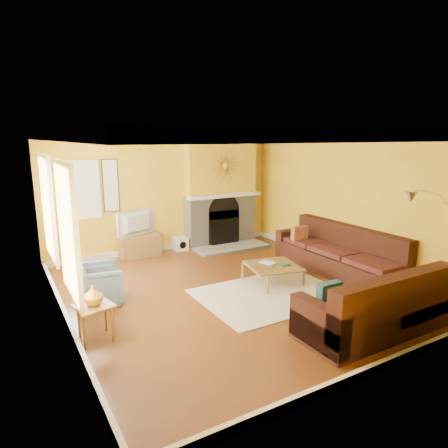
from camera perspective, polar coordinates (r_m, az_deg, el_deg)
floor at (r=7.10m, az=1.12°, el=-9.46°), size 5.50×6.00×0.02m
ceiling at (r=6.59m, az=1.22°, el=13.06°), size 5.50×6.00×0.02m
wall_back at (r=9.38m, az=-8.42°, el=4.41°), size 5.50×0.02×2.70m
wall_front at (r=4.50m, az=21.54°, el=-5.11°), size 5.50×0.02×2.70m
wall_left at (r=5.82m, az=-22.79°, el=-1.35°), size 0.02×6.00×2.70m
wall_right at (r=8.46m, az=17.40°, el=3.10°), size 0.02×6.00×2.70m
baseboard at (r=7.07m, az=1.12°, el=-8.94°), size 5.50×6.00×0.12m
crown_molding at (r=6.59m, az=1.22°, el=12.45°), size 5.50×6.00×0.12m
window_left_near at (r=7.06m, az=-23.98°, el=2.08°), size 0.06×1.22×1.72m
window_left_far at (r=5.21m, az=-21.60°, el=-1.08°), size 0.06×1.22×1.72m
window_back at (r=8.79m, az=-19.94°, el=4.58°), size 0.82×0.06×1.22m
wall_art at (r=8.93m, az=-15.87°, el=5.29°), size 0.34×0.04×1.14m
fireplace at (r=9.77m, az=-0.56°, el=4.86°), size 1.80×0.40×2.70m
mantel at (r=9.58m, az=0.14°, el=4.10°), size 1.92×0.22×0.08m
hearth at (r=9.57m, az=1.08°, el=-3.38°), size 1.80×0.70×0.06m
sunburst at (r=9.51m, az=0.12°, el=8.29°), size 0.70×0.04×0.70m
rug at (r=6.94m, az=6.73°, el=-9.94°), size 2.40×1.80×0.02m
sectional_sofa at (r=7.12m, az=13.25°, el=-5.81°), size 2.94×3.89×0.90m
coffee_table at (r=7.40m, az=6.98°, el=-7.10°), size 1.05×1.05×0.35m
media_console at (r=9.12m, az=-11.93°, el=-3.07°), size 0.88×0.40×0.49m
tv at (r=8.99m, az=-12.08°, el=0.15°), size 0.97×0.44×0.56m
subwoofer at (r=9.51m, az=-6.27°, el=-2.79°), size 0.31×0.31×0.31m
armchair at (r=6.75m, az=-17.48°, el=-8.24°), size 0.79×0.77×0.64m
side_table at (r=5.67m, az=-17.93°, el=-13.20°), size 0.53×0.53×0.49m
vase at (r=5.52m, az=-18.19°, el=-9.67°), size 0.33×0.33×0.27m
book at (r=7.33m, az=5.77°, el=-5.71°), size 0.28×0.33×0.03m
arc_lamp at (r=6.54m, az=27.57°, el=-3.88°), size 1.24×0.36×1.92m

